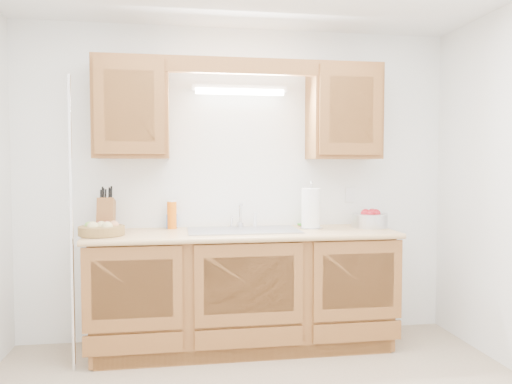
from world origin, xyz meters
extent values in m
cube|color=white|center=(0.00, 1.50, 1.25)|extent=(3.50, 0.02, 2.50)
cube|color=white|center=(0.00, -1.50, 1.25)|extent=(3.50, 0.02, 2.50)
cube|color=brown|center=(0.00, 1.20, 0.44)|extent=(2.20, 0.60, 0.86)
cube|color=tan|center=(0.00, 1.19, 0.88)|extent=(2.30, 0.63, 0.04)
cube|color=brown|center=(-0.83, 1.33, 1.83)|extent=(0.55, 0.33, 0.75)
cube|color=brown|center=(0.83, 1.33, 1.83)|extent=(0.55, 0.33, 0.75)
cube|color=brown|center=(0.00, 1.19, 2.14)|extent=(2.20, 0.05, 0.12)
cylinder|color=white|center=(0.00, 1.40, 1.98)|extent=(0.70, 0.05, 0.05)
cube|color=white|center=(0.00, 1.43, 2.01)|extent=(0.76, 0.06, 0.05)
cube|color=#9E9EA3|center=(0.00, 1.21, 0.90)|extent=(0.84, 0.46, 0.01)
cube|color=#9E9EA3|center=(-0.21, 1.21, 0.82)|extent=(0.39, 0.40, 0.16)
cube|color=#9E9EA3|center=(0.21, 1.21, 0.82)|extent=(0.39, 0.40, 0.16)
cylinder|color=silver|center=(0.00, 1.41, 0.92)|extent=(0.06, 0.06, 0.04)
cylinder|color=silver|center=(0.00, 1.41, 1.00)|extent=(0.02, 0.02, 0.16)
cylinder|color=silver|center=(0.00, 1.35, 1.09)|extent=(0.02, 0.12, 0.02)
cylinder|color=white|center=(0.12, 1.41, 0.96)|extent=(0.03, 0.03, 0.12)
cylinder|color=silver|center=(-1.20, 0.94, 1.00)|extent=(0.03, 0.03, 2.00)
cube|color=white|center=(0.95, 1.49, 1.15)|extent=(0.08, 0.01, 0.12)
cylinder|color=olive|center=(-1.03, 1.11, 0.94)|extent=(0.36, 0.36, 0.06)
sphere|color=#D8C67F|center=(-1.08, 1.07, 0.96)|extent=(0.08, 0.08, 0.08)
sphere|color=#D8C67F|center=(-0.99, 1.06, 0.96)|extent=(0.08, 0.08, 0.08)
sphere|color=tan|center=(-0.95, 1.14, 0.96)|extent=(0.07, 0.07, 0.07)
sphere|color=#A3121D|center=(-1.05, 1.16, 0.96)|extent=(0.07, 0.07, 0.07)
sphere|color=#72A53F|center=(-1.12, 1.13, 0.96)|extent=(0.07, 0.07, 0.07)
sphere|color=#D8C67F|center=(-1.03, 1.10, 0.96)|extent=(0.08, 0.08, 0.08)
sphere|color=#A3121D|center=(-1.00, 1.19, 0.96)|extent=(0.07, 0.07, 0.07)
cube|color=brown|center=(-1.03, 1.34, 1.02)|extent=(0.12, 0.20, 0.27)
cylinder|color=black|center=(-1.06, 1.32, 1.17)|extent=(0.01, 0.04, 0.10)
cylinder|color=black|center=(-1.03, 1.32, 1.17)|extent=(0.01, 0.04, 0.10)
cylinder|color=black|center=(-1.00, 1.32, 1.17)|extent=(0.01, 0.04, 0.10)
cylinder|color=black|center=(-1.05, 1.37, 1.18)|extent=(0.01, 0.04, 0.10)
cylinder|color=black|center=(-1.01, 1.37, 1.18)|extent=(0.01, 0.04, 0.10)
cylinder|color=black|center=(-1.06, 1.40, 1.19)|extent=(0.01, 0.04, 0.10)
cylinder|color=black|center=(-1.00, 1.40, 1.19)|extent=(0.01, 0.04, 0.10)
cylinder|color=orange|center=(-0.54, 1.42, 1.01)|extent=(0.09, 0.09, 0.21)
cylinder|color=white|center=(-0.54, 1.42, 1.12)|extent=(0.07, 0.07, 0.01)
imported|color=blue|center=(-0.54, 1.44, 0.98)|extent=(0.08, 0.09, 0.17)
cube|color=#CC333F|center=(0.54, 1.43, 0.90)|extent=(0.11, 0.07, 0.01)
cube|color=green|center=(0.54, 1.43, 0.91)|extent=(0.11, 0.07, 0.02)
cylinder|color=silver|center=(0.54, 1.24, 0.91)|extent=(0.18, 0.18, 0.01)
cylinder|color=silver|center=(0.54, 1.24, 1.08)|extent=(0.02, 0.02, 0.36)
cylinder|color=white|center=(0.54, 1.24, 1.06)|extent=(0.18, 0.18, 0.31)
sphere|color=silver|center=(0.54, 1.24, 1.26)|extent=(0.02, 0.02, 0.02)
cylinder|color=silver|center=(1.03, 1.26, 0.96)|extent=(0.37, 0.37, 0.11)
sphere|color=#A3121D|center=(1.00, 1.26, 1.01)|extent=(0.08, 0.08, 0.08)
sphere|color=#A3121D|center=(1.06, 1.28, 1.01)|extent=(0.08, 0.08, 0.08)
sphere|color=#A3121D|center=(1.03, 1.23, 1.01)|extent=(0.08, 0.08, 0.08)
sphere|color=#A3121D|center=(1.07, 1.24, 1.01)|extent=(0.08, 0.08, 0.08)
camera|label=1|loc=(-0.49, -2.54, 1.39)|focal=35.00mm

